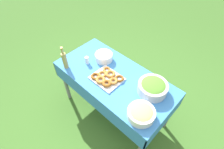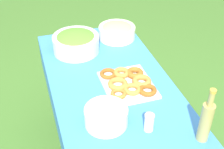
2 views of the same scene
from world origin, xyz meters
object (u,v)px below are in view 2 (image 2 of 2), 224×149
Objects in this scene: salad_bowl at (76,42)px; plate_stack at (106,116)px; pasta_bowl at (117,31)px; donut_platter at (128,83)px; olive_oil_bottle at (206,121)px.

salad_bowl is 0.75m from plate_stack.
donut_platter is at bearing -11.34° from pasta_bowl.
pasta_bowl is at bearing 158.52° from plate_stack.
pasta_bowl is 0.91m from plate_stack.
pasta_bowl is at bearing -175.47° from olive_oil_bottle.
olive_oil_bottle reaches higher than donut_platter.
pasta_bowl reaches higher than plate_stack.
olive_oil_bottle is at bearing 4.53° from pasta_bowl.
olive_oil_bottle is at bearing 21.83° from donut_platter.
plate_stack is at bearing -0.14° from salad_bowl.
olive_oil_bottle reaches higher than salad_bowl.
plate_stack is at bearing -119.96° from olive_oil_bottle.
pasta_bowl is 1.09m from olive_oil_bottle.
plate_stack is (0.26, -0.22, 0.03)m from donut_platter.
salad_bowl is at bearing -156.10° from donut_platter.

